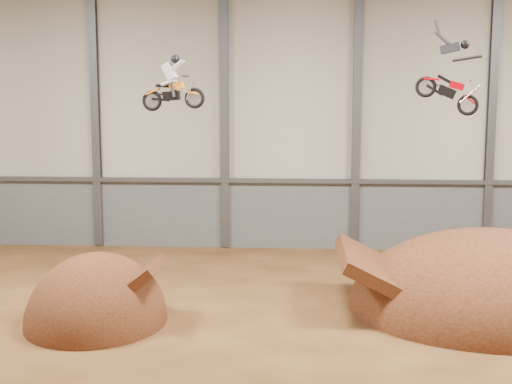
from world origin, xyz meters
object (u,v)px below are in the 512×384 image
landing_ramp (490,310)px  fmx_rider_a (173,80)px  takeoff_ramp (97,322)px  fmx_rider_b (444,68)px

landing_ramp → fmx_rider_a: bearing=178.0°
takeoff_ramp → fmx_rider_a: fmx_rider_a is taller
takeoff_ramp → fmx_rider_a: bearing=47.5°
fmx_rider_a → fmx_rider_b: 9.80m
landing_ramp → fmx_rider_a: fmx_rider_a is taller
fmx_rider_a → takeoff_ramp: bearing=-124.9°
takeoff_ramp → fmx_rider_a: (2.42, 2.64, 8.54)m
fmx_rider_b → landing_ramp: bearing=28.2°
takeoff_ramp → fmx_rider_b: bearing=8.0°
takeoff_ramp → fmx_rider_b: 15.20m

